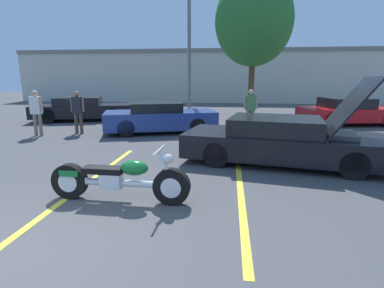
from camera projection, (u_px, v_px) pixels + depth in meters
name	position (u px, v px, depth m)	size (l,w,h in m)	color
ground_plane	(12.00, 256.00, 3.56)	(80.00, 80.00, 0.00)	#474749
parking_stripe_foreground	(88.00, 182.00, 6.08)	(0.12, 5.37, 0.01)	yellow
parking_stripe_middle	(240.00, 189.00, 5.72)	(0.12, 5.37, 0.01)	yellow
far_building	(201.00, 75.00, 26.59)	(32.00, 4.20, 4.40)	beige
light_pole	(191.00, 29.00, 15.46)	(1.21, 0.28, 8.31)	slate
tree_background	(254.00, 21.00, 15.88)	(4.12, 4.12, 7.40)	brown
motorcycle	(119.00, 180.00, 5.08)	(2.44, 0.70, 0.95)	black
show_car_hood_open	(283.00, 141.00, 7.32)	(4.98, 2.67, 2.10)	black
parked_car_right_row	(348.00, 112.00, 13.44)	(4.45, 2.78, 1.20)	red
parked_car_mid_row	(160.00, 118.00, 11.54)	(4.52, 2.95, 1.16)	navy
parked_car_left_row	(82.00, 109.00, 14.74)	(4.94, 3.06, 1.14)	black
spectator_near_motorcycle	(36.00, 109.00, 10.73)	(0.52, 0.22, 1.64)	gray
spectator_by_show_car	(78.00, 109.00, 11.20)	(0.52, 0.21, 1.59)	brown
spectator_midground	(251.00, 106.00, 11.86)	(0.52, 0.21, 1.63)	gray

